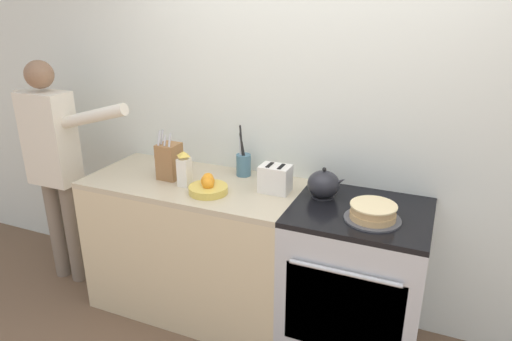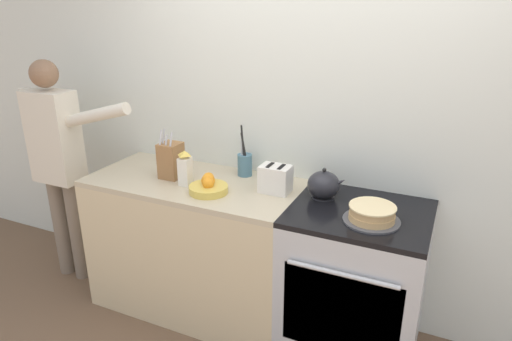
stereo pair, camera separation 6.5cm
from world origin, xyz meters
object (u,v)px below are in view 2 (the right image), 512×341
object	(u,v)px
knife_block	(171,160)
milk_carton	(185,169)
tea_kettle	(324,185)
person_baker	(58,155)
layer_cake	(372,214)
utensil_crock	(245,164)
toaster	(275,179)
stove_range	(354,283)
fruit_bowl	(208,186)

from	to	relation	value
knife_block	milk_carton	bearing A→B (deg)	-25.94
knife_block	milk_carton	xyz separation A→B (m)	(0.16, -0.08, -0.01)
tea_kettle	person_baker	distance (m)	1.90
layer_cake	knife_block	world-z (taller)	knife_block
utensil_crock	toaster	xyz separation A→B (m)	(0.29, -0.17, 0.00)
stove_range	layer_cake	distance (m)	0.52
toaster	person_baker	distance (m)	1.61
layer_cake	tea_kettle	xyz separation A→B (m)	(-0.31, 0.19, 0.04)
stove_range	toaster	distance (m)	0.76
stove_range	layer_cake	size ratio (longest dim) A/B	3.13
layer_cake	milk_carton	distance (m)	1.14
person_baker	fruit_bowl	bearing A→B (deg)	-11.64
stove_range	milk_carton	distance (m)	1.21
toaster	person_baker	xyz separation A→B (m)	(-1.60, -0.14, -0.03)
stove_range	toaster	size ratio (longest dim) A/B	4.75
utensil_crock	toaster	distance (m)	0.33
fruit_bowl	toaster	size ratio (longest dim) A/B	1.19
stove_range	milk_carton	size ratio (longest dim) A/B	4.14
milk_carton	knife_block	bearing A→B (deg)	154.06
fruit_bowl	person_baker	bearing A→B (deg)	178.70
fruit_bowl	person_baker	xyz separation A→B (m)	(-1.24, 0.03, 0.02)
tea_kettle	toaster	size ratio (longest dim) A/B	1.17
stove_range	knife_block	bearing A→B (deg)	-179.85
knife_block	person_baker	distance (m)	0.91
utensil_crock	fruit_bowl	xyz separation A→B (m)	(-0.08, -0.34, -0.04)
person_baker	stove_range	bearing A→B (deg)	-8.04
fruit_bowl	milk_carton	size ratio (longest dim) A/B	1.04
knife_block	utensil_crock	bearing A→B (deg)	28.76
knife_block	stove_range	bearing A→B (deg)	0.15
tea_kettle	person_baker	size ratio (longest dim) A/B	0.14
layer_cake	toaster	size ratio (longest dim) A/B	1.52
tea_kettle	knife_block	size ratio (longest dim) A/B	0.71
layer_cake	person_baker	xyz separation A→B (m)	(-2.20, 0.01, 0.01)
layer_cake	person_baker	bearing A→B (deg)	179.68
stove_range	person_baker	bearing A→B (deg)	-177.70
utensil_crock	milk_carton	bearing A→B (deg)	-130.29
toaster	milk_carton	xyz separation A→B (m)	(-0.54, -0.13, 0.02)
person_baker	utensil_crock	bearing A→B (deg)	2.87
knife_block	fruit_bowl	world-z (taller)	knife_block
stove_range	person_baker	size ratio (longest dim) A/B	0.57
utensil_crock	person_baker	bearing A→B (deg)	-166.79
milk_carton	utensil_crock	bearing A→B (deg)	49.71
stove_range	knife_block	size ratio (longest dim) A/B	2.89
layer_cake	person_baker	distance (m)	2.20
layer_cake	milk_carton	size ratio (longest dim) A/B	1.32
tea_kettle	person_baker	bearing A→B (deg)	-174.68
person_baker	knife_block	bearing A→B (deg)	-5.14
person_baker	milk_carton	bearing A→B (deg)	-10.00
stove_range	fruit_bowl	bearing A→B (deg)	-172.68
fruit_bowl	milk_carton	bearing A→B (deg)	169.24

